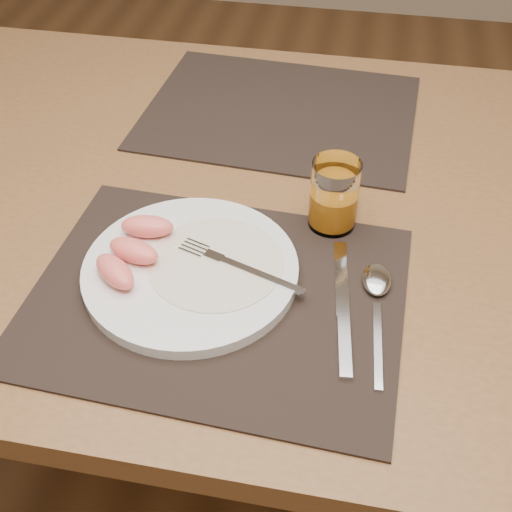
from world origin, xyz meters
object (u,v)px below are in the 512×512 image
at_px(placemat_near, 217,296).
at_px(placemat_far, 280,112).
at_px(table, 264,233).
at_px(spoon, 377,288).
at_px(fork, 230,263).
at_px(juice_glass, 334,198).
at_px(plate, 191,270).
at_px(knife, 343,316).

xyz_separation_m(placemat_near, placemat_far, (0.01, 0.44, 0.00)).
xyz_separation_m(table, spoon, (0.17, -0.18, 0.09)).
bearing_deg(fork, placemat_far, 90.15).
xyz_separation_m(fork, spoon, (0.18, 0.00, -0.01)).
xyz_separation_m(placemat_near, spoon, (0.19, 0.04, 0.01)).
height_order(fork, juice_glass, juice_glass).
bearing_deg(fork, placemat_near, -101.66).
height_order(placemat_near, placemat_far, same).
height_order(placemat_far, juice_glass, juice_glass).
height_order(table, plate, plate).
height_order(fork, spoon, fork).
distance_m(placemat_near, plate, 0.05).
relative_size(placemat_near, spoon, 2.34).
distance_m(table, spoon, 0.26).
xyz_separation_m(knife, juice_glass, (-0.03, 0.17, 0.04)).
relative_size(table, plate, 5.19).
bearing_deg(spoon, knife, -126.57).
height_order(plate, juice_glass, juice_glass).
distance_m(plate, spoon, 0.23).
bearing_deg(fork, knife, -18.06).
relative_size(table, knife, 6.36).
height_order(placemat_far, plate, plate).
bearing_deg(knife, spoon, 53.43).
xyz_separation_m(placemat_far, fork, (0.00, -0.40, 0.02)).
relative_size(placemat_far, spoon, 2.34).
height_order(table, fork, fork).
relative_size(table, placemat_far, 3.11).
bearing_deg(fork, spoon, 0.52).
bearing_deg(table, fork, -93.41).
xyz_separation_m(placemat_near, knife, (0.15, -0.01, 0.00)).
distance_m(fork, knife, 0.15).
bearing_deg(spoon, placemat_near, -167.55).
height_order(placemat_far, spoon, spoon).
xyz_separation_m(table, juice_glass, (0.10, -0.06, 0.13)).
bearing_deg(table, placemat_far, 93.05).
bearing_deg(fork, plate, -166.71).
xyz_separation_m(placemat_near, fork, (0.01, 0.04, 0.02)).
distance_m(plate, knife, 0.20).
xyz_separation_m(fork, knife, (0.15, -0.05, -0.02)).
bearing_deg(placemat_far, fork, -89.85).
xyz_separation_m(plate, fork, (0.05, 0.01, 0.01)).
height_order(table, knife, knife).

